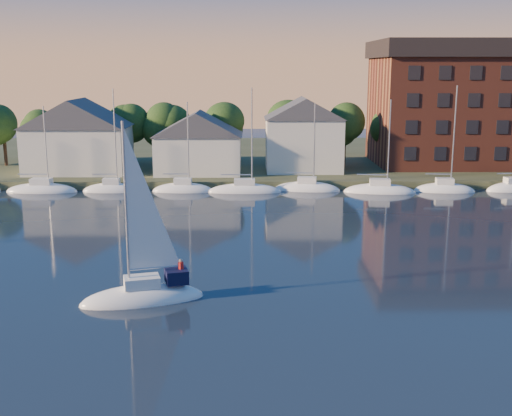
{
  "coord_description": "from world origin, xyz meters",
  "views": [
    {
      "loc": [
        0.59,
        -27.2,
        14.66
      ],
      "look_at": [
        1.17,
        22.0,
        3.86
      ],
      "focal_mm": 45.0,
      "sensor_mm": 36.0,
      "label": 1
    }
  ],
  "objects_px": {
    "clubhouse_west": "(78,135)",
    "hero_sailboat": "(144,293)",
    "clubhouse_centre": "(198,142)",
    "clubhouse_east": "(304,133)",
    "condo_block": "(482,102)"
  },
  "relations": [
    {
      "from": "clubhouse_east",
      "to": "condo_block",
      "type": "height_order",
      "value": "condo_block"
    },
    {
      "from": "clubhouse_east",
      "to": "condo_block",
      "type": "bearing_deg",
      "value": 12.89
    },
    {
      "from": "clubhouse_west",
      "to": "condo_block",
      "type": "height_order",
      "value": "condo_block"
    },
    {
      "from": "clubhouse_west",
      "to": "hero_sailboat",
      "type": "relative_size",
      "value": 1.08
    },
    {
      "from": "clubhouse_east",
      "to": "condo_block",
      "type": "distance_m",
      "value": 26.94
    },
    {
      "from": "clubhouse_east",
      "to": "hero_sailboat",
      "type": "bearing_deg",
      "value": -106.65
    },
    {
      "from": "clubhouse_west",
      "to": "condo_block",
      "type": "distance_m",
      "value": 56.56
    },
    {
      "from": "hero_sailboat",
      "to": "clubhouse_east",
      "type": "bearing_deg",
      "value": -121.93
    },
    {
      "from": "clubhouse_centre",
      "to": "clubhouse_east",
      "type": "xyz_separation_m",
      "value": [
        14.0,
        2.0,
        0.87
      ]
    },
    {
      "from": "clubhouse_centre",
      "to": "clubhouse_east",
      "type": "relative_size",
      "value": 1.1
    },
    {
      "from": "clubhouse_centre",
      "to": "condo_block",
      "type": "xyz_separation_m",
      "value": [
        40.0,
        7.95,
        4.66
      ]
    },
    {
      "from": "clubhouse_east",
      "to": "hero_sailboat",
      "type": "relative_size",
      "value": 0.83
    },
    {
      "from": "clubhouse_centre",
      "to": "clubhouse_east",
      "type": "height_order",
      "value": "clubhouse_east"
    },
    {
      "from": "clubhouse_west",
      "to": "hero_sailboat",
      "type": "xyz_separation_m",
      "value": [
        15.89,
        -46.19,
        -5.39
      ]
    },
    {
      "from": "clubhouse_centre",
      "to": "hero_sailboat",
      "type": "relative_size",
      "value": 0.91
    }
  ]
}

